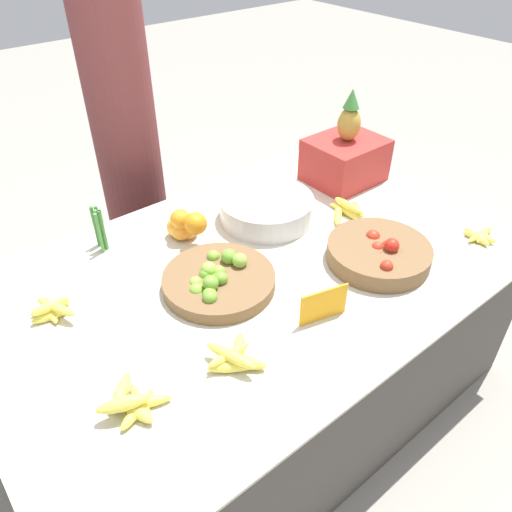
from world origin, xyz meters
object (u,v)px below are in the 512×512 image
lime_bowl (219,281)px  metal_bowl (266,208)px  price_sign (323,305)px  vendor_person (125,134)px  tomato_basket (379,253)px  produce_crate (345,156)px

lime_bowl → metal_bowl: bearing=29.7°
price_sign → vendor_person: bearing=103.4°
tomato_basket → metal_bowl: size_ratio=0.98×
produce_crate → vendor_person: bearing=133.1°
metal_bowl → produce_crate: produce_crate is taller
produce_crate → metal_bowl: bearing=-176.2°
produce_crate → tomato_basket: bearing=-125.2°
tomato_basket → metal_bowl: (-0.13, 0.45, 0.01)m
metal_bowl → price_sign: price_sign is taller
price_sign → produce_crate: bearing=53.8°
vendor_person → metal_bowl: bearing=-75.0°
metal_bowl → produce_crate: size_ratio=0.90×
lime_bowl → vendor_person: 0.98m
lime_bowl → price_sign: bearing=-63.9°
vendor_person → lime_bowl: bearing=-100.9°
metal_bowl → produce_crate: 0.47m
tomato_basket → metal_bowl: tomato_basket is taller
produce_crate → lime_bowl: bearing=-163.6°
lime_bowl → metal_bowl: size_ratio=1.01×
tomato_basket → produce_crate: 0.59m
produce_crate → vendor_person: vendor_person is taller
price_sign → vendor_person: vendor_person is taller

